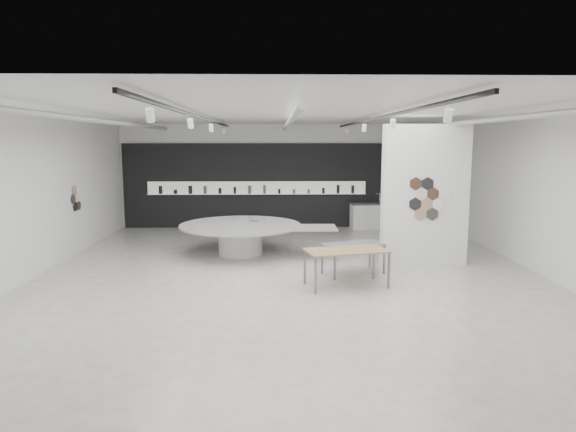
{
  "coord_description": "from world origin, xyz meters",
  "views": [
    {
      "loc": [
        -0.34,
        -11.98,
        3.18
      ],
      "look_at": [
        -0.01,
        1.2,
        1.25
      ],
      "focal_mm": 32.0,
      "sensor_mm": 36.0,
      "label": 1
    }
  ],
  "objects_px": {
    "display_island": "(243,235)",
    "kitchen_counter": "(372,216)",
    "partition_column": "(425,195)",
    "sample_table_wood": "(346,252)",
    "sample_table_stone": "(353,246)"
  },
  "relations": [
    {
      "from": "partition_column",
      "to": "display_island",
      "type": "bearing_deg",
      "value": 164.98
    },
    {
      "from": "partition_column",
      "to": "sample_table_stone",
      "type": "bearing_deg",
      "value": -154.47
    },
    {
      "from": "display_island",
      "to": "kitchen_counter",
      "type": "height_order",
      "value": "kitchen_counter"
    },
    {
      "from": "display_island",
      "to": "sample_table_stone",
      "type": "relative_size",
      "value": 2.72
    },
    {
      "from": "sample_table_stone",
      "to": "kitchen_counter",
      "type": "xyz_separation_m",
      "value": [
        1.7,
        6.48,
        -0.22
      ]
    },
    {
      "from": "kitchen_counter",
      "to": "display_island",
      "type": "bearing_deg",
      "value": -141.62
    },
    {
      "from": "sample_table_stone",
      "to": "sample_table_wood",
      "type": "bearing_deg",
      "value": -106.43
    },
    {
      "from": "display_island",
      "to": "sample_table_wood",
      "type": "height_order",
      "value": "display_island"
    },
    {
      "from": "kitchen_counter",
      "to": "sample_table_stone",
      "type": "bearing_deg",
      "value": -109.88
    },
    {
      "from": "partition_column",
      "to": "kitchen_counter",
      "type": "height_order",
      "value": "partition_column"
    },
    {
      "from": "partition_column",
      "to": "sample_table_wood",
      "type": "height_order",
      "value": "partition_column"
    },
    {
      "from": "sample_table_stone",
      "to": "kitchen_counter",
      "type": "height_order",
      "value": "kitchen_counter"
    },
    {
      "from": "sample_table_wood",
      "to": "kitchen_counter",
      "type": "distance_m",
      "value": 7.83
    },
    {
      "from": "sample_table_stone",
      "to": "partition_column",
      "type": "bearing_deg",
      "value": 25.53
    },
    {
      "from": "partition_column",
      "to": "sample_table_wood",
      "type": "distance_m",
      "value": 3.22
    }
  ]
}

